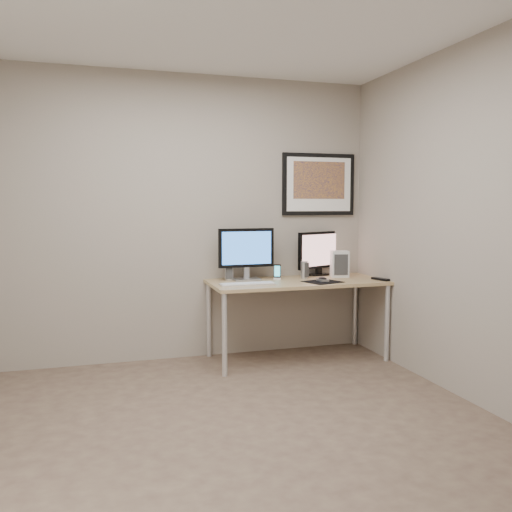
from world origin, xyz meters
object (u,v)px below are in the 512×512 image
(keyboard, at_px, (248,284))
(framed_art, at_px, (319,184))
(monitor_large, at_px, (246,252))
(speaker_right, at_px, (304,270))
(fan_unit, at_px, (340,264))
(phone_dock, at_px, (277,272))
(speaker_left, at_px, (229,269))
(desk, at_px, (297,288))
(monitor_tv, at_px, (319,252))

(keyboard, bearing_deg, framed_art, 27.97)
(framed_art, bearing_deg, monitor_large, -167.26)
(speaker_right, distance_m, fan_unit, 0.37)
(phone_dock, bearing_deg, speaker_right, 18.76)
(fan_unit, bearing_deg, framed_art, 133.87)
(keyboard, bearing_deg, speaker_left, 105.13)
(framed_art, bearing_deg, phone_dock, -157.17)
(speaker_right, bearing_deg, framed_art, 20.51)
(monitor_large, bearing_deg, framed_art, 11.09)
(desk, bearing_deg, monitor_large, 160.71)
(monitor_large, relative_size, speaker_right, 3.19)
(speaker_left, relative_size, speaker_right, 1.22)
(desk, xyz_separation_m, keyboard, (-0.51, -0.12, 0.07))
(speaker_left, relative_size, keyboard, 0.42)
(framed_art, distance_m, monitor_large, 1.02)
(desk, height_order, keyboard, keyboard)
(keyboard, bearing_deg, phone_dock, 34.11)
(fan_unit, bearing_deg, speaker_left, -171.84)
(desk, bearing_deg, keyboard, -166.93)
(monitor_tv, relative_size, phone_dock, 3.61)
(speaker_right, height_order, fan_unit, fan_unit)
(keyboard, relative_size, fan_unit, 1.93)
(monitor_tv, bearing_deg, fan_unit, -71.89)
(monitor_tv, bearing_deg, speaker_left, 161.02)
(monitor_large, xyz_separation_m, speaker_left, (-0.15, 0.04, -0.16))
(monitor_tv, relative_size, speaker_right, 3.13)
(monitor_large, xyz_separation_m, keyboard, (-0.07, -0.27, -0.26))
(speaker_right, height_order, keyboard, speaker_right)
(keyboard, height_order, fan_unit, fan_unit)
(speaker_left, distance_m, keyboard, 0.34)
(speaker_right, relative_size, fan_unit, 0.65)
(phone_dock, distance_m, fan_unit, 0.63)
(monitor_tv, height_order, speaker_right, monitor_tv)
(speaker_left, relative_size, phone_dock, 1.41)
(desk, xyz_separation_m, monitor_large, (-0.44, 0.15, 0.33))
(desk, relative_size, monitor_large, 3.05)
(desk, height_order, speaker_left, speaker_left)
(desk, distance_m, framed_art, 1.07)
(fan_unit, bearing_deg, keyboard, -154.21)
(monitor_tv, bearing_deg, speaker_right, -167.59)
(monitor_tv, bearing_deg, keyboard, -178.80)
(desk, bearing_deg, framed_art, 43.46)
(monitor_tv, distance_m, fan_unit, 0.24)
(desk, bearing_deg, phone_dock, 140.59)
(monitor_large, distance_m, speaker_left, 0.23)
(framed_art, bearing_deg, desk, -136.54)
(monitor_tv, relative_size, speaker_left, 2.56)
(speaker_left, bearing_deg, keyboard, -57.46)
(speaker_right, relative_size, phone_dock, 1.15)
(monitor_tv, height_order, keyboard, monitor_tv)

